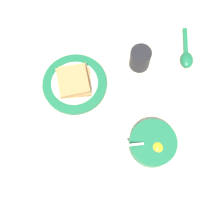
{
  "coord_description": "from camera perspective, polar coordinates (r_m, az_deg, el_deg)",
  "views": [
    {
      "loc": [
        0.22,
        0.33,
        0.78
      ],
      "look_at": [
        0.14,
        0.1,
        0.02
      ],
      "focal_mm": 42.0,
      "sensor_mm": 36.0,
      "label": 1
    }
  ],
  "objects": [
    {
      "name": "toast_plate",
      "position": [
        0.85,
        -8.07,
        6.09
      ],
      "size": [
        0.21,
        0.21,
        0.02
      ],
      "color": "#196B42",
      "rests_on": "ground_plane"
    },
    {
      "name": "soup_spoon",
      "position": [
        0.92,
        15.9,
        11.63
      ],
      "size": [
        0.08,
        0.15,
        0.03
      ],
      "color": "#196B42",
      "rests_on": "ground_plane"
    },
    {
      "name": "egg_bowl",
      "position": [
        0.78,
        8.83,
        -6.75
      ],
      "size": [
        0.15,
        0.14,
        0.07
      ],
      "color": "#196B42",
      "rests_on": "ground_plane"
    },
    {
      "name": "toast_sandwich",
      "position": [
        0.83,
        -8.25,
        6.71
      ],
      "size": [
        0.12,
        0.12,
        0.04
      ],
      "color": "tan",
      "rests_on": "toast_plate"
    },
    {
      "name": "drinking_cup",
      "position": [
        0.86,
        6.43,
        11.64
      ],
      "size": [
        0.07,
        0.07,
        0.07
      ],
      "color": "black",
      "rests_on": "ground_plane"
    },
    {
      "name": "ground_plane",
      "position": [
        0.88,
        6.69,
        8.47
      ],
      "size": [
        3.0,
        3.0,
        0.0
      ],
      "primitive_type": "plane",
      "color": "beige"
    }
  ]
}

